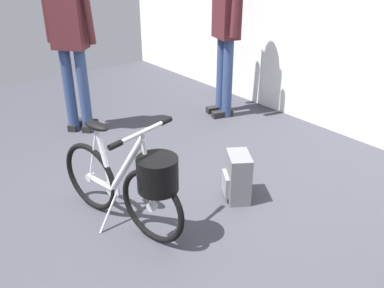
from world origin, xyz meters
The scene contains 5 objects.
ground_plane centered at (0.00, 0.00, 0.00)m, with size 8.09×8.09×0.00m, color #38383F.
folding_bike_foreground centered at (-0.20, -0.24, 0.39)m, with size 1.12×0.52×0.81m.
visitor_near_wall centered at (-2.01, 0.21, 1.06)m, with size 0.42×0.39×1.81m.
visitor_browsing centered at (-1.40, 1.71, 1.06)m, with size 0.51×0.34×1.82m.
backpack_on_floor centered at (-0.03, 0.59, 0.19)m, with size 0.30×0.28×0.38m.
Camera 1 is at (1.86, -1.38, 1.81)m, focal length 38.24 mm.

